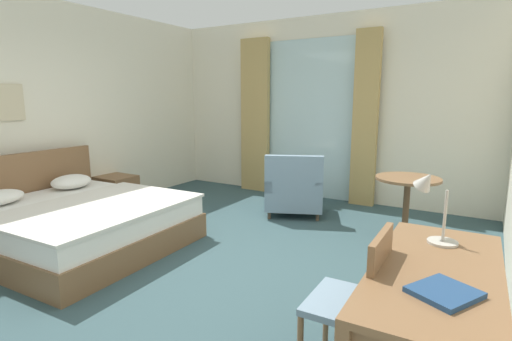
% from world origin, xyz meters
% --- Properties ---
extents(ground, '(5.84, 6.71, 0.10)m').
position_xyz_m(ground, '(0.00, 0.00, -0.05)').
color(ground, '#334C51').
extents(wall_back, '(5.44, 0.12, 2.86)m').
position_xyz_m(wall_back, '(0.00, 3.09, 1.43)').
color(wall_back, silver).
rests_on(wall_back, ground).
extents(wall_left, '(0.12, 6.31, 2.86)m').
position_xyz_m(wall_left, '(-2.66, 0.00, 1.43)').
color(wall_left, silver).
rests_on(wall_left, ground).
extents(balcony_glass_door, '(1.45, 0.02, 2.51)m').
position_xyz_m(balcony_glass_door, '(-0.20, 3.01, 1.26)').
color(balcony_glass_door, silver).
rests_on(balcony_glass_door, ground).
extents(curtain_panel_left, '(0.52, 0.10, 2.58)m').
position_xyz_m(curtain_panel_left, '(-1.15, 2.91, 1.29)').
color(curtain_panel_left, tan).
rests_on(curtain_panel_left, ground).
extents(curtain_panel_right, '(0.36, 0.10, 2.58)m').
position_xyz_m(curtain_panel_right, '(0.75, 2.91, 1.29)').
color(curtain_panel_right, tan).
rests_on(curtain_panel_right, ground).
extents(bed, '(2.12, 1.98, 0.96)m').
position_xyz_m(bed, '(-1.45, -0.39, 0.27)').
color(bed, brown).
rests_on(bed, ground).
extents(nightstand, '(0.52, 0.46, 0.47)m').
position_xyz_m(nightstand, '(-2.35, 0.90, 0.23)').
color(nightstand, brown).
rests_on(nightstand, ground).
extents(writing_desk, '(0.66, 1.46, 0.73)m').
position_xyz_m(writing_desk, '(2.19, -0.77, 0.64)').
color(writing_desk, brown).
rests_on(writing_desk, ground).
extents(desk_chair, '(0.41, 0.47, 0.90)m').
position_xyz_m(desk_chair, '(1.81, -0.85, 0.51)').
color(desk_chair, gray).
rests_on(desk_chair, ground).
extents(desk_lamp, '(0.30, 0.23, 0.46)m').
position_xyz_m(desk_lamp, '(2.08, -0.31, 1.00)').
color(desk_lamp, '#B7B2A8').
rests_on(desk_lamp, writing_desk).
extents(closed_book, '(0.34, 0.35, 0.03)m').
position_xyz_m(closed_book, '(2.25, -1.06, 0.74)').
color(closed_book, navy).
rests_on(closed_book, writing_desk).
extents(armchair_by_window, '(0.99, 0.98, 0.87)m').
position_xyz_m(armchair_by_window, '(0.09, 1.91, 0.34)').
color(armchair_by_window, gray).
rests_on(armchair_by_window, ground).
extents(round_cafe_table, '(0.72, 0.72, 0.72)m').
position_xyz_m(round_cafe_table, '(1.60, 1.72, 0.54)').
color(round_cafe_table, brown).
rests_on(round_cafe_table, ground).
extents(framed_picture, '(0.03, 0.39, 0.43)m').
position_xyz_m(framed_picture, '(-2.58, -0.39, 1.55)').
color(framed_picture, beige).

